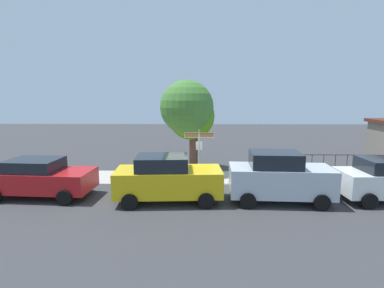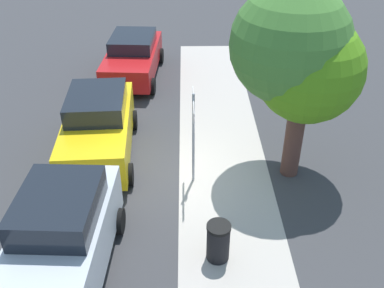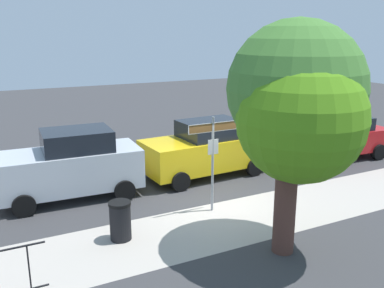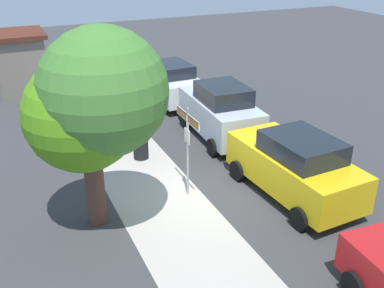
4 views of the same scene
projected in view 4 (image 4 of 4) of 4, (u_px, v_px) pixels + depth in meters
The scene contains 10 objects.
ground_plane at pixel (205, 196), 13.49m from camera, with size 60.00×60.00×0.00m, color #38383A.
sidewalk_strip at pixel (141, 175), 14.65m from camera, with size 24.00×2.60×0.00m, color #AFA69C.
street_sign at pixel (188, 134), 12.79m from camera, with size 1.50×0.07×2.72m.
shade_tree at pixel (97, 101), 10.65m from camera, with size 3.19×3.45×5.27m.
car_yellow at pixel (295, 166), 13.13m from camera, with size 4.49×2.26×1.95m.
car_silver at pixel (220, 111), 16.95m from camera, with size 4.26×2.16×2.12m.
car_white at pixel (169, 81), 20.84m from camera, with size 4.34×2.14×1.82m.
iron_fence at pixel (73, 107), 18.82m from camera, with size 5.31×0.04×1.07m.
utility_shed at pixel (20, 62), 21.72m from camera, with size 2.84×2.51×2.93m.
trash_bin at pixel (141, 145), 15.58m from camera, with size 0.55×0.55×0.98m.
Camera 4 is at (-10.42, 5.12, 7.04)m, focal length 42.67 mm.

